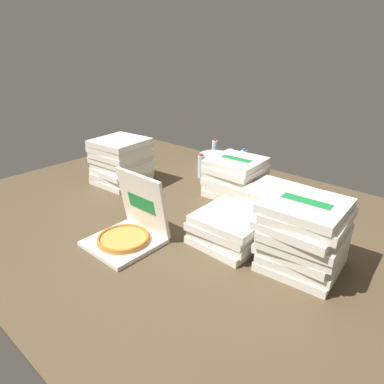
{
  "coord_description": "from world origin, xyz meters",
  "views": [
    {
      "loc": [
        1.38,
        -1.47,
        1.07
      ],
      "look_at": [
        -0.01,
        0.1,
        0.14
      ],
      "focal_mm": 31.99,
      "sensor_mm": 36.0,
      "label": 1
    }
  ],
  "objects_px": {
    "pizza_stack_center_near": "(230,228)",
    "water_bottle_3": "(230,161)",
    "water_bottle_1": "(201,166)",
    "water_bottle_2": "(243,160)",
    "pizza_stack_left_near": "(236,177)",
    "water_bottle_0": "(227,165)",
    "pizza_stack_right_mid": "(276,202)",
    "pizza_stack_right_far": "(121,161)",
    "pizza_stack_left_far": "(304,235)",
    "ice_bucket": "(214,161)",
    "water_bottle_4": "(215,150)",
    "open_pizza_box": "(129,229)"
  },
  "relations": [
    {
      "from": "pizza_stack_center_near",
      "to": "water_bottle_3",
      "type": "bearing_deg",
      "value": 125.62
    },
    {
      "from": "pizza_stack_right_far",
      "to": "water_bottle_1",
      "type": "distance_m",
      "value": 0.66
    },
    {
      "from": "pizza_stack_left_far",
      "to": "water_bottle_3",
      "type": "height_order",
      "value": "pizza_stack_left_far"
    },
    {
      "from": "pizza_stack_center_near",
      "to": "water_bottle_0",
      "type": "height_order",
      "value": "water_bottle_0"
    },
    {
      "from": "pizza_stack_left_far",
      "to": "pizza_stack_right_mid",
      "type": "distance_m",
      "value": 0.58
    },
    {
      "from": "pizza_stack_right_mid",
      "to": "water_bottle_1",
      "type": "distance_m",
      "value": 0.84
    },
    {
      "from": "water_bottle_0",
      "to": "pizza_stack_left_near",
      "type": "bearing_deg",
      "value": -44.89
    },
    {
      "from": "pizza_stack_left_far",
      "to": "water_bottle_2",
      "type": "bearing_deg",
      "value": 135.51
    },
    {
      "from": "pizza_stack_right_mid",
      "to": "water_bottle_3",
      "type": "height_order",
      "value": "water_bottle_3"
    },
    {
      "from": "ice_bucket",
      "to": "water_bottle_4",
      "type": "bearing_deg",
      "value": 126.13
    },
    {
      "from": "pizza_stack_left_near",
      "to": "water_bottle_3",
      "type": "height_order",
      "value": "pizza_stack_left_near"
    },
    {
      "from": "pizza_stack_left_far",
      "to": "water_bottle_3",
      "type": "bearing_deg",
      "value": 140.23
    },
    {
      "from": "pizza_stack_center_near",
      "to": "ice_bucket",
      "type": "relative_size",
      "value": 1.51
    },
    {
      "from": "pizza_stack_right_mid",
      "to": "ice_bucket",
      "type": "height_order",
      "value": "pizza_stack_right_mid"
    },
    {
      "from": "pizza_stack_right_far",
      "to": "water_bottle_1",
      "type": "xyz_separation_m",
      "value": [
        0.4,
        0.52,
        -0.09
      ]
    },
    {
      "from": "open_pizza_box",
      "to": "ice_bucket",
      "type": "height_order",
      "value": "open_pizza_box"
    },
    {
      "from": "pizza_stack_right_mid",
      "to": "water_bottle_1",
      "type": "bearing_deg",
      "value": 166.06
    },
    {
      "from": "pizza_stack_center_near",
      "to": "pizza_stack_left_far",
      "type": "bearing_deg",
      "value": 6.69
    },
    {
      "from": "pizza_stack_left_far",
      "to": "pizza_stack_left_near",
      "type": "relative_size",
      "value": 1.02
    },
    {
      "from": "pizza_stack_right_far",
      "to": "pizza_stack_center_near",
      "type": "height_order",
      "value": "pizza_stack_right_far"
    },
    {
      "from": "pizza_stack_center_near",
      "to": "pizza_stack_left_near",
      "type": "distance_m",
      "value": 0.69
    },
    {
      "from": "pizza_stack_right_far",
      "to": "pizza_stack_left_near",
      "type": "bearing_deg",
      "value": 27.33
    },
    {
      "from": "ice_bucket",
      "to": "water_bottle_4",
      "type": "relative_size",
      "value": 1.3
    },
    {
      "from": "pizza_stack_right_far",
      "to": "water_bottle_3",
      "type": "distance_m",
      "value": 0.95
    },
    {
      "from": "open_pizza_box",
      "to": "water_bottle_1",
      "type": "height_order",
      "value": "open_pizza_box"
    },
    {
      "from": "pizza_stack_right_mid",
      "to": "water_bottle_2",
      "type": "relative_size",
      "value": 1.94
    },
    {
      "from": "water_bottle_0",
      "to": "water_bottle_1",
      "type": "xyz_separation_m",
      "value": [
        -0.15,
        -0.17,
        0.0
      ]
    },
    {
      "from": "open_pizza_box",
      "to": "water_bottle_1",
      "type": "relative_size",
      "value": 1.92
    },
    {
      "from": "open_pizza_box",
      "to": "pizza_stack_left_near",
      "type": "bearing_deg",
      "value": 85.94
    },
    {
      "from": "pizza_stack_left_near",
      "to": "water_bottle_0",
      "type": "xyz_separation_m",
      "value": [
        -0.27,
        0.27,
        -0.04
      ]
    },
    {
      "from": "open_pizza_box",
      "to": "pizza_stack_center_near",
      "type": "distance_m",
      "value": 0.58
    },
    {
      "from": "water_bottle_1",
      "to": "water_bottle_2",
      "type": "bearing_deg",
      "value": 63.7
    },
    {
      "from": "pizza_stack_center_near",
      "to": "water_bottle_3",
      "type": "xyz_separation_m",
      "value": [
        -0.69,
        0.96,
        0.01
      ]
    },
    {
      "from": "water_bottle_0",
      "to": "pizza_stack_right_mid",
      "type": "bearing_deg",
      "value": -29.29
    },
    {
      "from": "water_bottle_3",
      "to": "pizza_stack_center_near",
      "type": "bearing_deg",
      "value": -54.38
    },
    {
      "from": "open_pizza_box",
      "to": "pizza_stack_right_far",
      "type": "relative_size",
      "value": 0.94
    },
    {
      "from": "water_bottle_1",
      "to": "water_bottle_2",
      "type": "xyz_separation_m",
      "value": [
        0.18,
        0.37,
        0.0
      ]
    },
    {
      "from": "pizza_stack_center_near",
      "to": "water_bottle_4",
      "type": "bearing_deg",
      "value": 131.45
    },
    {
      "from": "open_pizza_box",
      "to": "water_bottle_4",
      "type": "height_order",
      "value": "open_pizza_box"
    },
    {
      "from": "pizza_stack_center_near",
      "to": "water_bottle_3",
      "type": "distance_m",
      "value": 1.18
    },
    {
      "from": "pizza_stack_left_far",
      "to": "water_bottle_0",
      "type": "xyz_separation_m",
      "value": [
        -1.05,
        0.8,
        -0.09
      ]
    },
    {
      "from": "pizza_stack_right_mid",
      "to": "pizza_stack_left_near",
      "type": "xyz_separation_m",
      "value": [
        -0.4,
        0.11,
        0.05
      ]
    },
    {
      "from": "pizza_stack_right_mid",
      "to": "water_bottle_2",
      "type": "xyz_separation_m",
      "value": [
        -0.63,
        0.57,
        0.01
      ]
    },
    {
      "from": "water_bottle_0",
      "to": "water_bottle_3",
      "type": "bearing_deg",
      "value": 112.29
    },
    {
      "from": "pizza_stack_left_near",
      "to": "water_bottle_1",
      "type": "bearing_deg",
      "value": 166.94
    },
    {
      "from": "pizza_stack_left_far",
      "to": "pizza_stack_left_near",
      "type": "bearing_deg",
      "value": 145.67
    },
    {
      "from": "ice_bucket",
      "to": "pizza_stack_right_far",
      "type": "bearing_deg",
      "value": -112.99
    },
    {
      "from": "pizza_stack_right_mid",
      "to": "water_bottle_0",
      "type": "height_order",
      "value": "water_bottle_0"
    },
    {
      "from": "pizza_stack_right_far",
      "to": "water_bottle_0",
      "type": "relative_size",
      "value": 2.05
    },
    {
      "from": "pizza_stack_center_near",
      "to": "water_bottle_0",
      "type": "xyz_separation_m",
      "value": [
        -0.64,
        0.85,
        0.01
      ]
    }
  ]
}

